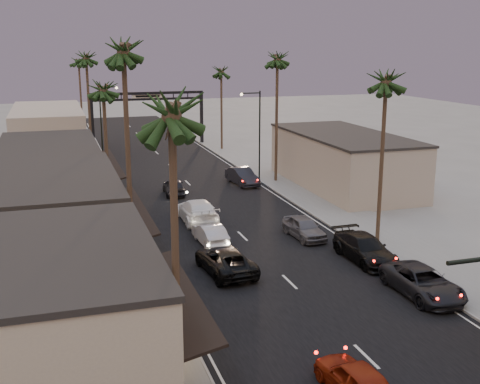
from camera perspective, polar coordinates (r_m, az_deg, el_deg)
ground at (r=54.39m, az=-3.60°, el=-0.48°), size 200.00×200.00×0.00m
road at (r=59.13m, az=-4.76°, el=0.66°), size 14.00×120.00×0.02m
sidewalk_left at (r=64.68m, az=-14.39°, el=1.46°), size 5.00×92.00×0.12m
sidewalk_right at (r=68.25m, az=1.73°, el=2.52°), size 5.00×92.00×0.12m
storefront_near at (r=25.54m, az=-17.26°, el=-11.45°), size 8.00×12.00×5.50m
storefront_mid at (r=38.71m, az=-17.49°, el=-2.80°), size 8.00×14.00×5.50m
storefront_far at (r=54.32m, az=-17.60°, el=1.58°), size 8.00×16.00×5.00m
storefront_dist at (r=76.93m, az=-17.72°, el=5.37°), size 8.00×20.00×6.00m
building_right at (r=58.69m, az=9.77°, el=2.90°), size 8.00×18.00×5.00m
arch at (r=82.55m, az=-8.73°, el=8.16°), size 15.20×0.40×7.27m
streetlight_right at (r=60.02m, az=1.62°, el=6.07°), size 2.13×0.30×9.00m
streetlight_left at (r=69.91m, az=-12.82°, el=6.83°), size 2.13×0.30×9.00m
palm_la at (r=20.69m, az=-6.54°, el=8.36°), size 3.20×3.20×13.20m
palm_lb at (r=33.45m, az=-11.04°, el=13.56°), size 3.20×3.20×15.20m
palm_lc at (r=47.47m, az=-12.87°, el=9.93°), size 3.20×3.20×12.20m
palm_ld at (r=66.34m, az=-14.41°, el=12.53°), size 3.20×3.20×14.20m
palm_ra at (r=41.11m, az=13.73°, el=10.71°), size 3.20×3.20×13.20m
palm_rb at (r=59.13m, az=3.57°, el=12.82°), size 3.20×3.20×14.20m
palm_rc at (r=78.18m, az=-1.80°, el=11.64°), size 3.20×3.20×12.20m
palm_far at (r=89.34m, az=-15.07°, el=12.07°), size 3.20×3.20×13.20m
oncoming_red at (r=24.82m, az=10.96°, el=-17.06°), size 2.08×4.49×1.49m
oncoming_pickup at (r=36.34m, az=-1.41°, el=-6.52°), size 2.98×5.69×1.53m
oncoming_silver at (r=41.51m, az=-2.85°, el=-4.00°), size 1.70×4.38×1.42m
oncoming_white at (r=46.67m, az=-4.09°, el=-1.78°), size 2.50×6.10×1.77m
oncoming_dgrey at (r=55.38m, az=-6.28°, el=0.51°), size 2.04×4.46×1.48m
curbside_near at (r=34.62m, az=16.93°, el=-8.18°), size 2.61×5.60×1.55m
curbside_black at (r=39.06m, az=11.75°, el=-5.27°), size 2.45×5.70×1.64m
curbside_grey at (r=42.98m, az=6.10°, el=-3.37°), size 2.07×4.55×1.52m
curbside_far at (r=59.01m, az=0.21°, el=1.49°), size 2.30×5.14×1.64m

